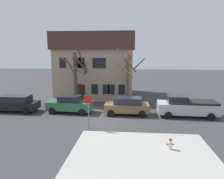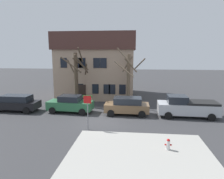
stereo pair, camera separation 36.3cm
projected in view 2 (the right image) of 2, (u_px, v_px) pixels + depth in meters
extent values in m
plane|color=#38383A|center=(101.00, 121.00, 18.22)|extent=(120.00, 120.00, 0.00)
cube|color=#A8A59E|center=(140.00, 163.00, 11.10)|extent=(8.56, 8.29, 0.12)
cube|color=tan|center=(98.00, 73.00, 29.11)|extent=(10.01, 8.33, 6.40)
cube|color=#4C2D28|center=(98.00, 42.00, 28.36)|extent=(10.51, 8.83, 2.17)
cube|color=#2D231E|center=(82.00, 93.00, 25.50)|extent=(1.10, 0.12, 2.10)
cube|color=black|center=(80.00, 89.00, 25.43)|extent=(0.80, 0.08, 1.20)
cube|color=black|center=(95.00, 89.00, 25.23)|extent=(0.80, 0.08, 1.20)
cube|color=black|center=(107.00, 89.00, 25.08)|extent=(0.80, 0.08, 1.20)
cube|color=black|center=(112.00, 89.00, 25.02)|extent=(0.80, 0.08, 1.20)
cube|color=black|center=(122.00, 89.00, 24.88)|extent=(0.80, 0.08, 1.20)
cube|color=black|center=(64.00, 63.00, 25.08)|extent=(0.80, 0.08, 1.20)
cube|color=black|center=(78.00, 63.00, 24.89)|extent=(0.80, 0.08, 1.20)
cube|color=black|center=(82.00, 63.00, 24.84)|extent=(0.80, 0.08, 1.20)
cube|color=black|center=(97.00, 63.00, 24.65)|extent=(0.80, 0.08, 1.20)
cube|color=black|center=(103.00, 63.00, 24.56)|extent=(0.80, 0.08, 1.20)
cylinder|color=#4C3D2D|center=(77.00, 82.00, 23.94)|extent=(0.40, 0.40, 5.20)
cylinder|color=#4C3D2D|center=(73.00, 70.00, 23.09)|extent=(1.41, 0.66, 2.29)
cylinder|color=#4C3D2D|center=(86.00, 69.00, 23.89)|extent=(0.82, 2.29, 1.49)
cylinder|color=#4C3D2D|center=(81.00, 64.00, 22.81)|extent=(1.54, 1.63, 1.52)
cylinder|color=#4C3D2D|center=(76.00, 79.00, 23.14)|extent=(0.42, 0.42, 6.04)
cylinder|color=#4C3D2D|center=(71.00, 65.00, 21.72)|extent=(2.40, 0.52, 1.72)
cylinder|color=#4C3D2D|center=(81.00, 64.00, 22.26)|extent=(1.16, 1.77, 2.14)
cylinder|color=#4C3D2D|center=(80.00, 55.00, 22.51)|extent=(0.32, 1.35, 1.66)
cylinder|color=brown|center=(129.00, 80.00, 23.42)|extent=(0.40, 0.40, 5.88)
cylinder|color=brown|center=(127.00, 64.00, 23.65)|extent=(1.23, 0.49, 1.83)
cylinder|color=brown|center=(124.00, 69.00, 22.21)|extent=(2.22, 1.15, 1.72)
cylinder|color=brown|center=(125.00, 57.00, 22.16)|extent=(1.85, 1.03, 2.00)
cylinder|color=brown|center=(139.00, 64.00, 23.53)|extent=(1.27, 2.53, 1.48)
cylinder|color=brown|center=(131.00, 65.00, 22.43)|extent=(1.50, 0.62, 1.60)
cube|color=black|center=(16.00, 105.00, 21.17)|extent=(4.78, 1.87, 0.75)
cube|color=#1E232B|center=(16.00, 98.00, 21.04)|extent=(2.97, 1.63, 0.62)
cylinder|color=black|center=(7.00, 105.00, 22.31)|extent=(0.68, 0.23, 0.68)
cylinder|color=black|center=(26.00, 111.00, 20.17)|extent=(0.68, 0.23, 0.68)
cylinder|color=black|center=(35.00, 106.00, 21.93)|extent=(0.68, 0.23, 0.68)
cube|color=#2D6B42|center=(70.00, 105.00, 20.75)|extent=(4.67, 2.09, 0.84)
cube|color=#1E232B|center=(70.00, 98.00, 20.63)|extent=(2.20, 1.70, 0.58)
cylinder|color=black|center=(52.00, 111.00, 20.23)|extent=(0.69, 0.27, 0.68)
cylinder|color=black|center=(60.00, 106.00, 21.95)|extent=(0.69, 0.27, 0.68)
cylinder|color=black|center=(82.00, 112.00, 19.70)|extent=(0.69, 0.27, 0.68)
cylinder|color=black|center=(88.00, 107.00, 21.42)|extent=(0.69, 0.27, 0.68)
cube|color=brown|center=(127.00, 107.00, 19.98)|extent=(4.31, 1.87, 0.78)
cube|color=#1E232B|center=(128.00, 101.00, 19.85)|extent=(2.68, 1.64, 0.62)
cylinder|color=black|center=(111.00, 113.00, 19.30)|extent=(0.68, 0.22, 0.68)
cylinder|color=black|center=(113.00, 108.00, 21.10)|extent=(0.68, 0.22, 0.68)
cylinder|color=black|center=(142.00, 114.00, 18.98)|extent=(0.68, 0.22, 0.68)
cylinder|color=black|center=(141.00, 109.00, 20.78)|extent=(0.68, 0.22, 0.68)
cube|color=#B7BABF|center=(187.00, 108.00, 19.28)|extent=(5.58, 2.25, 1.00)
cube|color=#1E232B|center=(177.00, 99.00, 19.26)|extent=(1.82, 1.88, 0.70)
cube|color=black|center=(201.00, 103.00, 19.01)|extent=(2.93, 2.08, 0.20)
cylinder|color=black|center=(168.00, 116.00, 18.61)|extent=(0.69, 0.24, 0.68)
cylinder|color=black|center=(166.00, 109.00, 20.62)|extent=(0.69, 0.24, 0.68)
cylinder|color=black|center=(212.00, 117.00, 18.10)|extent=(0.69, 0.24, 0.68)
cylinder|color=black|center=(204.00, 111.00, 20.11)|extent=(0.69, 0.24, 0.68)
cylinder|color=silver|center=(168.00, 145.00, 12.45)|extent=(0.22, 0.22, 0.58)
sphere|color=red|center=(168.00, 140.00, 12.39)|extent=(0.21, 0.21, 0.21)
cylinder|color=red|center=(165.00, 145.00, 12.46)|extent=(0.10, 0.09, 0.09)
cylinder|color=red|center=(171.00, 145.00, 12.42)|extent=(0.10, 0.09, 0.09)
cylinder|color=slate|center=(88.00, 113.00, 15.89)|extent=(0.07, 0.07, 2.74)
cube|color=red|center=(87.00, 100.00, 15.68)|extent=(0.60, 0.03, 0.60)
cube|color=#1E8C38|center=(87.00, 96.00, 15.67)|extent=(0.76, 0.02, 0.18)
torus|color=black|center=(74.00, 103.00, 23.45)|extent=(0.69, 0.26, 0.71)
torus|color=black|center=(65.00, 103.00, 23.24)|extent=(0.69, 0.26, 0.71)
cylinder|color=#1E4C8C|center=(69.00, 101.00, 23.30)|extent=(0.96, 0.34, 0.19)
cylinder|color=#1E4C8C|center=(67.00, 99.00, 23.22)|extent=(0.10, 0.06, 0.45)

